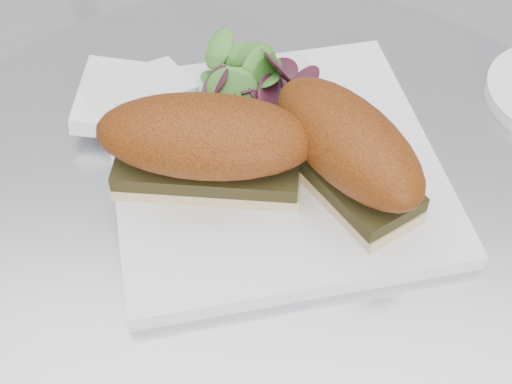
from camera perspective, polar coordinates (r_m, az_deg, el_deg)
table at (r=0.81m, az=0.92°, el=-13.24°), size 0.70×0.70×0.73m
plate at (r=0.63m, az=1.41°, el=2.36°), size 0.34×0.34×0.02m
sandwich_left at (r=0.58m, az=-3.98°, el=3.89°), size 0.18×0.09×0.08m
sandwich_right at (r=0.58m, az=7.28°, el=3.45°), size 0.16×0.17×0.08m
salad at (r=0.67m, az=-0.27°, el=8.98°), size 0.10×0.10×0.05m
napkin at (r=0.69m, az=-8.47°, el=6.29°), size 0.16×0.16×0.02m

